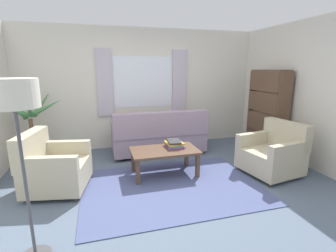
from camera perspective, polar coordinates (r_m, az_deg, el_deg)
ground_plane at (r=3.87m, az=0.79°, el=-13.82°), size 6.24×6.24×0.00m
wall_back at (r=5.66m, az=-5.83°, el=8.54°), size 5.32×0.12×2.60m
wall_right at (r=4.94m, az=32.06°, el=5.92°), size 0.12×4.40×2.60m
window_with_curtains at (r=5.57m, az=-5.71°, el=10.01°), size 1.98×0.07×1.40m
area_rug at (r=3.86m, az=0.79°, el=-13.74°), size 2.61×1.89×0.01m
couch at (r=5.17m, az=-2.09°, el=-2.37°), size 1.90×0.82×0.92m
armchair_left at (r=4.01m, az=-24.96°, el=-8.55°), size 0.96×0.98×0.88m
armchair_right at (r=4.56m, az=23.01°, el=-5.80°), size 0.94×0.96×0.88m
coffee_table at (r=4.14m, az=-0.83°, el=-6.18°), size 1.10×0.64×0.44m
book_stack_on_table at (r=4.23m, az=1.44°, el=-4.13°), size 0.30×0.34×0.12m
potted_plant at (r=5.27m, az=-28.53°, el=-2.50°), size 1.05×1.15×1.35m
bookshelf at (r=5.52m, az=21.68°, el=3.30°), size 0.30×0.94×1.72m
standing_lamp at (r=2.39m, az=-31.82°, el=3.71°), size 0.40×0.40×1.68m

